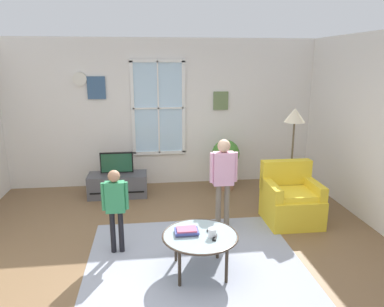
{
  "coord_description": "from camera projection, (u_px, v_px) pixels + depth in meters",
  "views": [
    {
      "loc": [
        -0.28,
        -3.82,
        2.33
      ],
      "look_at": [
        0.26,
        0.59,
        1.18
      ],
      "focal_mm": 33.8,
      "sensor_mm": 36.0,
      "label": 1
    }
  ],
  "objects": [
    {
      "name": "coffee_table",
      "position": [
        200.0,
        237.0,
        4.0
      ],
      "size": [
        0.85,
        0.85,
        0.45
      ],
      "color": "#99B2B7",
      "rests_on": "ground_plane"
    },
    {
      "name": "remote_near_cup",
      "position": [
        211.0,
        233.0,
        4.03
      ],
      "size": [
        0.09,
        0.14,
        0.02
      ],
      "primitive_type": "cube",
      "rotation": [
        0.0,
        0.0,
        0.37
      ],
      "color": "black",
      "rests_on": "coffee_table"
    },
    {
      "name": "book_stack",
      "position": [
        187.0,
        231.0,
        4.02
      ],
      "size": [
        0.26,
        0.18,
        0.06
      ],
      "color": "slate",
      "rests_on": "coffee_table"
    },
    {
      "name": "television",
      "position": [
        117.0,
        163.0,
        6.26
      ],
      "size": [
        0.56,
        0.08,
        0.39
      ],
      "color": "#4C4C4C",
      "rests_on": "tv_stand"
    },
    {
      "name": "ground_plane",
      "position": [
        176.0,
        263.0,
        4.29
      ],
      "size": [
        6.32,
        6.41,
        0.02
      ],
      "primitive_type": "cube",
      "color": "brown"
    },
    {
      "name": "area_rug",
      "position": [
        195.0,
        264.0,
        4.25
      ],
      "size": [
        2.53,
        2.39,
        0.01
      ],
      "primitive_type": "cube",
      "color": "#999EAD",
      "rests_on": "ground_plane"
    },
    {
      "name": "remote_near_books",
      "position": [
        215.0,
        237.0,
        3.92
      ],
      "size": [
        0.08,
        0.15,
        0.02
      ],
      "primitive_type": "cube",
      "rotation": [
        0.0,
        0.0,
        -0.3
      ],
      "color": "black",
      "rests_on": "coffee_table"
    },
    {
      "name": "person_pink_shirt",
      "position": [
        223.0,
        174.0,
        4.97
      ],
      "size": [
        0.39,
        0.18,
        1.3
      ],
      "color": "#726656",
      "rests_on": "ground_plane"
    },
    {
      "name": "tv_stand",
      "position": [
        118.0,
        185.0,
        6.36
      ],
      "size": [
        1.01,
        0.47,
        0.4
      ],
      "color": "#4C4C51",
      "rests_on": "ground_plane"
    },
    {
      "name": "armchair",
      "position": [
        291.0,
        200.0,
        5.31
      ],
      "size": [
        0.76,
        0.74,
        0.87
      ],
      "color": "yellow",
      "rests_on": "ground_plane"
    },
    {
      "name": "potted_plant_by_window",
      "position": [
        226.0,
        158.0,
        6.62
      ],
      "size": [
        0.5,
        0.5,
        0.92
      ],
      "color": "#9E6B4C",
      "rests_on": "ground_plane"
    },
    {
      "name": "cup",
      "position": [
        212.0,
        233.0,
        3.94
      ],
      "size": [
        0.09,
        0.09,
        0.1
      ],
      "primitive_type": "cylinder",
      "color": "white",
      "rests_on": "coffee_table"
    },
    {
      "name": "back_wall",
      "position": [
        163.0,
        113.0,
        6.79
      ],
      "size": [
        5.72,
        0.17,
        2.72
      ],
      "color": "silver",
      "rests_on": "ground_plane"
    },
    {
      "name": "floor_lamp",
      "position": [
        294.0,
        125.0,
        5.6
      ],
      "size": [
        0.32,
        0.32,
        1.62
      ],
      "color": "black",
      "rests_on": "ground_plane"
    },
    {
      "name": "person_green_shirt",
      "position": [
        115.0,
        202.0,
        4.36
      ],
      "size": [
        0.32,
        0.15,
        1.07
      ],
      "color": "black",
      "rests_on": "ground_plane"
    }
  ]
}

